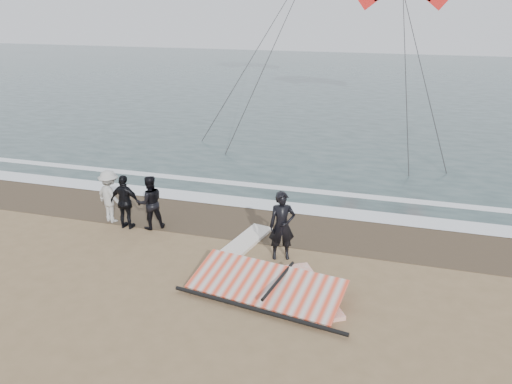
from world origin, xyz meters
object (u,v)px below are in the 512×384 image
at_px(man_main, 282,226).
at_px(board_cream, 244,242).
at_px(sail_rig, 265,284).
at_px(board_white, 311,291).

xyz_separation_m(man_main, board_cream, (-1.19, 0.49, -0.89)).
bearing_deg(board_cream, sail_rig, -50.01).
relative_size(board_white, board_cream, 1.04).
bearing_deg(board_cream, man_main, -10.71).
relative_size(board_cream, sail_rig, 0.57).
bearing_deg(board_white, board_cream, 108.45).
relative_size(man_main, board_white, 0.76).
bearing_deg(board_cream, board_white, -29.23).
height_order(man_main, board_white, man_main).
bearing_deg(sail_rig, man_main, 90.43).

